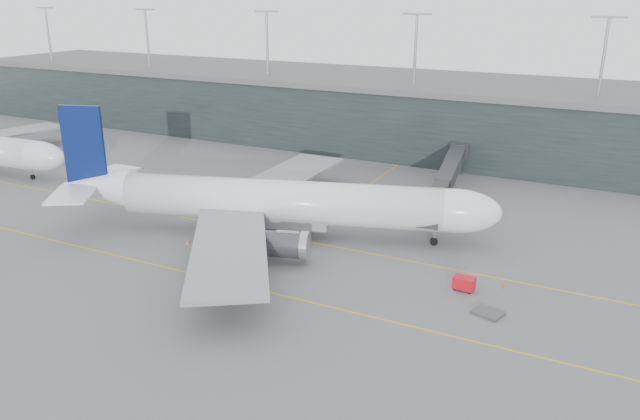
% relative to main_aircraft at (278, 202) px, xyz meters
% --- Properties ---
extents(ground, '(320.00, 320.00, 0.00)m').
position_rel_main_aircraft_xyz_m(ground, '(-2.90, 3.75, -5.06)').
color(ground, '#515055').
rests_on(ground, ground).
extents(taxiline_a, '(160.00, 0.25, 0.02)m').
position_rel_main_aircraft_xyz_m(taxiline_a, '(-2.90, -0.25, -5.05)').
color(taxiline_a, gold).
rests_on(taxiline_a, ground).
extents(taxiline_b, '(160.00, 0.25, 0.02)m').
position_rel_main_aircraft_xyz_m(taxiline_b, '(-2.90, -16.25, -5.05)').
color(taxiline_b, gold).
rests_on(taxiline_b, ground).
extents(taxiline_lead_main, '(0.25, 60.00, 0.02)m').
position_rel_main_aircraft_xyz_m(taxiline_lead_main, '(2.10, 23.75, -5.05)').
color(taxiline_lead_main, gold).
rests_on(taxiline_lead_main, ground).
extents(taxiline_lead_adj, '(0.25, 60.00, 0.02)m').
position_rel_main_aircraft_xyz_m(taxiline_lead_adj, '(-77.90, 23.75, -5.05)').
color(taxiline_lead_adj, gold).
rests_on(taxiline_lead_adj, ground).
extents(terminal, '(240.00, 36.00, 29.00)m').
position_rel_main_aircraft_xyz_m(terminal, '(-2.90, 61.75, 2.56)').
color(terminal, black).
rests_on(terminal, ground).
extents(main_aircraft, '(63.00, 57.97, 18.04)m').
position_rel_main_aircraft_xyz_m(main_aircraft, '(0.00, 0.00, 0.00)').
color(main_aircraft, white).
rests_on(main_aircraft, ground).
extents(jet_bridge, '(9.16, 42.73, 6.04)m').
position_rel_main_aircraft_xyz_m(jet_bridge, '(18.16, 26.91, -0.54)').
color(jet_bridge, '#292A2E').
rests_on(jet_bridge, ground).
extents(gse_cart, '(2.56, 1.74, 1.67)m').
position_rel_main_aircraft_xyz_m(gse_cart, '(28.45, -5.34, -4.13)').
color(gse_cart, red).
rests_on(gse_cart, ground).
extents(baggage_dolly, '(3.65, 3.23, 0.31)m').
position_rel_main_aircraft_xyz_m(baggage_dolly, '(32.34, -9.87, -4.88)').
color(baggage_dolly, '#3E3E44').
rests_on(baggage_dolly, ground).
extents(uld_a, '(2.49, 2.26, 1.85)m').
position_rel_main_aircraft_xyz_m(uld_a, '(-7.52, 14.70, -4.09)').
color(uld_a, '#393A3F').
rests_on(uld_a, ground).
extents(uld_b, '(1.95, 1.60, 1.69)m').
position_rel_main_aircraft_xyz_m(uld_b, '(-4.43, 15.95, -4.18)').
color(uld_b, '#393A3F').
rests_on(uld_b, ground).
extents(uld_c, '(2.06, 1.80, 1.61)m').
position_rel_main_aircraft_xyz_m(uld_c, '(-1.79, 14.79, -4.22)').
color(uld_c, '#393A3F').
rests_on(uld_c, ground).
extents(cone_nose, '(0.46, 0.46, 0.74)m').
position_rel_main_aircraft_xyz_m(cone_nose, '(32.67, -2.51, -4.69)').
color(cone_nose, '#CC500B').
rests_on(cone_nose, ground).
extents(cone_wing_stbd, '(0.42, 0.42, 0.67)m').
position_rel_main_aircraft_xyz_m(cone_wing_stbd, '(6.95, -15.46, -4.72)').
color(cone_wing_stbd, '#D4660B').
rests_on(cone_wing_stbd, ground).
extents(cone_wing_port, '(0.39, 0.39, 0.62)m').
position_rel_main_aircraft_xyz_m(cone_wing_port, '(5.64, 13.33, -4.75)').
color(cone_wing_port, orange).
rests_on(cone_wing_port, ground).
extents(cone_tail, '(0.48, 0.48, 0.77)m').
position_rel_main_aircraft_xyz_m(cone_tail, '(-9.76, -8.65, -4.68)').
color(cone_tail, '#FF620E').
rests_on(cone_tail, ground).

